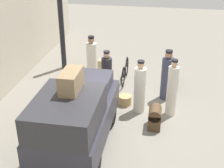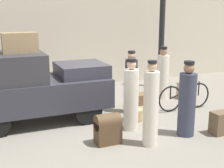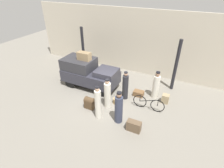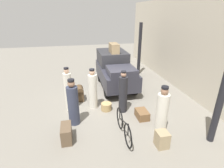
# 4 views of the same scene
# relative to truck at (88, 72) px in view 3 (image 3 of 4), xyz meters

# --- Properties ---
(ground_plane) EXTENTS (30.00, 30.00, 0.00)m
(ground_plane) POSITION_rel_truck_xyz_m (1.76, -0.78, -0.98)
(ground_plane) COLOR gray
(station_building_facade) EXTENTS (16.00, 0.15, 4.50)m
(station_building_facade) POSITION_rel_truck_xyz_m (1.76, 3.29, 1.27)
(station_building_facade) COLOR beige
(station_building_facade) RESTS_ON ground
(canopy_pillar_left) EXTENTS (0.20, 0.20, 3.23)m
(canopy_pillar_left) POSITION_rel_truck_xyz_m (-1.64, 1.98, 0.64)
(canopy_pillar_left) COLOR black
(canopy_pillar_left) RESTS_ON ground
(canopy_pillar_right) EXTENTS (0.20, 0.20, 3.23)m
(canopy_pillar_right) POSITION_rel_truck_xyz_m (4.98, 1.98, 0.64)
(canopy_pillar_right) COLOR black
(canopy_pillar_right) RESTS_ON ground
(truck) EXTENTS (3.59, 1.62, 1.81)m
(truck) POSITION_rel_truck_xyz_m (0.00, 0.00, 0.00)
(truck) COLOR black
(truck) RESTS_ON ground
(bicycle) EXTENTS (1.72, 0.04, 0.80)m
(bicycle) POSITION_rel_truck_xyz_m (4.18, -0.68, -0.59)
(bicycle) COLOR black
(bicycle) RESTS_ON ground
(wicker_basket) EXTENTS (0.43, 0.43, 0.31)m
(wicker_basket) POSITION_rel_truck_xyz_m (2.44, -0.93, -0.82)
(wicker_basket) COLOR tan
(wicker_basket) RESTS_ON ground
(porter_lifting_near_truck) EXTENTS (0.32, 0.32, 1.84)m
(porter_lifting_near_truck) POSITION_rel_truck_xyz_m (2.07, -2.41, -0.12)
(porter_lifting_near_truck) COLOR silver
(porter_lifting_near_truck) RESTS_ON ground
(porter_standing_middle) EXTENTS (0.34, 0.34, 1.74)m
(porter_standing_middle) POSITION_rel_truck_xyz_m (2.66, -0.28, -0.17)
(porter_standing_middle) COLOR #232328
(porter_standing_middle) RESTS_ON ground
(porter_carrying_trunk) EXTENTS (0.36, 0.36, 1.73)m
(porter_carrying_trunk) POSITION_rel_truck_xyz_m (2.10, -1.43, -0.18)
(porter_carrying_trunk) COLOR silver
(porter_carrying_trunk) RESTS_ON ground
(conductor_in_dark_uniform) EXTENTS (0.39, 0.39, 1.68)m
(conductor_in_dark_uniform) POSITION_rel_truck_xyz_m (4.22, 0.60, -0.21)
(conductor_in_dark_uniform) COLOR silver
(conductor_in_dark_uniform) RESTS_ON ground
(porter_with_bicycle) EXTENTS (0.39, 0.39, 1.73)m
(porter_with_bicycle) POSITION_rel_truck_xyz_m (3.11, -2.24, -0.18)
(porter_with_bicycle) COLOR #33384C
(porter_with_bicycle) RESTS_ON ground
(trunk_large_brown) EXTENTS (0.54, 0.36, 0.67)m
(trunk_large_brown) POSITION_rel_truck_xyz_m (1.28, -1.96, -0.63)
(trunk_large_brown) COLOR #4C3823
(trunk_large_brown) RESTS_ON ground
(suitcase_tan_flat) EXTENTS (0.61, 0.41, 0.31)m
(suitcase_tan_flat) POSITION_rel_truck_xyz_m (3.31, 0.31, -0.82)
(suitcase_tan_flat) COLOR brown
(suitcase_tan_flat) RESTS_ON ground
(trunk_wicker_pale) EXTENTS (0.66, 0.32, 0.53)m
(trunk_wicker_pale) POSITION_rel_truck_xyz_m (4.00, -2.50, -0.71)
(trunk_wicker_pale) COLOR brown
(trunk_wicker_pale) RESTS_ON ground
(suitcase_small_leather) EXTENTS (0.38, 0.35, 0.51)m
(suitcase_small_leather) POSITION_rel_truck_xyz_m (4.90, 0.32, -0.72)
(suitcase_small_leather) COLOR #9E8966
(suitcase_small_leather) RESTS_ON ground
(trunk_on_truck_roof) EXTENTS (0.83, 0.41, 0.49)m
(trunk_on_truck_roof) POSITION_rel_truck_xyz_m (-0.21, 0.00, 1.08)
(trunk_on_truck_roof) COLOR #937A56
(trunk_on_truck_roof) RESTS_ON truck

